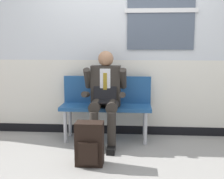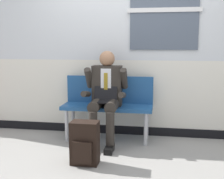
% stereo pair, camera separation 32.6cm
% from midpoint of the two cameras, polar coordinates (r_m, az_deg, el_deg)
% --- Properties ---
extents(ground_plane, '(18.00, 18.00, 0.00)m').
position_cam_midpoint_polar(ground_plane, '(3.94, -0.94, -10.89)').
color(ground_plane, gray).
extents(station_wall, '(6.73, 0.17, 2.66)m').
position_cam_midpoint_polar(station_wall, '(4.27, -0.19, 8.75)').
color(station_wall, silver).
rests_on(station_wall, ground).
extents(bench_with_person, '(1.25, 0.42, 0.88)m').
position_cam_midpoint_polar(bench_with_person, '(4.09, -3.39, -2.43)').
color(bench_with_person, navy).
rests_on(bench_with_person, ground).
extents(person_seated, '(0.57, 0.70, 1.24)m').
position_cam_midpoint_polar(person_seated, '(3.88, -3.80, -1.05)').
color(person_seated, '#2D2823').
rests_on(person_seated, ground).
extents(backpack, '(0.31, 0.23, 0.49)m').
position_cam_midpoint_polar(backpack, '(3.30, -7.31, -10.61)').
color(backpack, black).
rests_on(backpack, ground).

